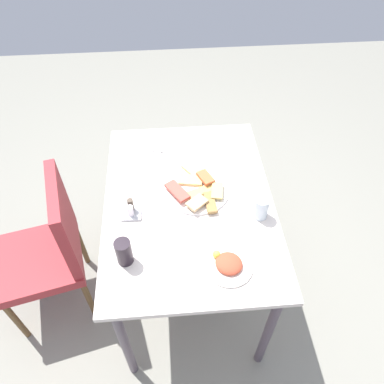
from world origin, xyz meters
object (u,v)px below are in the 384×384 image
Objects in this scene: dining_table at (189,213)px; drinking_glass at (261,208)px; soda_can at (124,252)px; condiment_caddy at (131,210)px; pide_platter at (197,188)px; paper_napkin at (153,142)px; fork at (156,141)px; salad_plate_greens at (228,264)px; spoon at (149,142)px; dining_chair at (51,246)px.

dining_table is 0.36m from drinking_glass.
condiment_caddy is at bearing -4.08° from soda_can.
pide_platter reaches higher than dining_table.
paper_napkin is 0.02m from fork.
salad_plate_greens is 1.03× the size of fork.
drinking_glass is 0.74m from spoon.
drinking_glass is at bearing -156.49° from fork.
soda_can is (0.06, 0.41, 0.05)m from salad_plate_greens.
soda_can is at bearing -124.61° from dining_chair.
paper_napkin is at bearing 40.85° from drinking_glass.
dining_chair is at bearing 83.88° from drinking_glass.
salad_plate_greens is 1.18× the size of spoon.
dining_table is 0.40m from salad_plate_greens.
spoon is (0.80, 0.31, -0.01)m from salad_plate_greens.
dining_chair reaches higher than dining_table.
drinking_glass is (-0.12, -0.31, 0.15)m from dining_table.
soda_can is 0.64× the size of fork.
condiment_caddy is at bearing -96.66° from dining_chair.
drinking_glass reaches higher than fork.
pide_platter reaches higher than paper_napkin.
paper_napkin is at bearing -9.10° from soda_can.
soda_can reaches higher than paper_napkin.
paper_napkin is (0.80, 0.29, -0.01)m from salad_plate_greens.
pide_platter is 0.32m from drinking_glass.
drinking_glass is 0.73m from paper_napkin.
soda_can reaches higher than fork.
paper_napkin is at bearing -51.20° from dining_chair.
spoon is (0.00, 0.02, 0.00)m from paper_napkin.
soda_can is at bearing 137.10° from dining_table.
dining_table is 0.29m from condiment_caddy.
spoon is at bearing 21.48° from salad_plate_greens.
soda_can reaches higher than dining_chair.
condiment_caddy is (-0.49, 0.12, 0.02)m from fork.
spoon is (0.73, -0.10, -0.06)m from soda_can.
soda_can is 1.11× the size of drinking_glass.
salad_plate_greens is at bearing -159.65° from paper_napkin.
dining_table is 0.47m from paper_napkin.
pide_platter is 1.82× the size of fork.
pide_platter is 0.43m from spoon.
paper_napkin is 0.02m from spoon.
pide_platter is at bearing -41.85° from soda_can.
soda_can is at bearing 153.29° from fork.
salad_plate_greens is at bearing -177.05° from fork.
condiment_caddy is (0.24, -0.02, -0.04)m from soda_can.
soda_can reaches higher than pide_platter.
salad_plate_greens is at bearing -127.63° from condiment_caddy.
dining_table is 0.48m from spoon.
paper_napkin is (0.55, 0.47, -0.05)m from drinking_glass.
dining_chair is at bearing 90.56° from dining_table.
fork reaches higher than paper_napkin.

